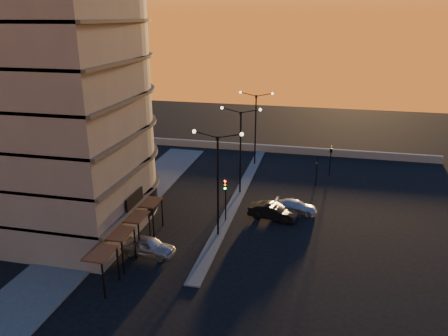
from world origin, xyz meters
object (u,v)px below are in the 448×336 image
car_hatchback (148,246)px  car_sedan (273,211)px  car_wagon (296,207)px  streetlamp_mid (240,144)px  traffic_light_main (225,193)px

car_hatchback → car_sedan: car_sedan is taller
car_sedan → car_wagon: bearing=-36.3°
streetlamp_mid → car_wagon: bearing=-29.7°
streetlamp_mid → car_sedan: size_ratio=2.08×
streetlamp_mid → car_sedan: streetlamp_mid is taller
streetlamp_mid → car_hatchback: size_ratio=2.15×
streetlamp_mid → car_sedan: (4.26, -5.57, -4.84)m
streetlamp_mid → traffic_light_main: streetlamp_mid is taller
streetlamp_mid → car_wagon: size_ratio=2.28×
traffic_light_main → car_hatchback: 8.97m
car_hatchback → traffic_light_main: bearing=-27.5°
streetlamp_mid → car_sedan: bearing=-52.6°
streetlamp_mid → traffic_light_main: bearing=-90.0°
streetlamp_mid → car_hatchback: bearing=-108.1°
streetlamp_mid → traffic_light_main: (0.00, -7.13, -2.70)m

